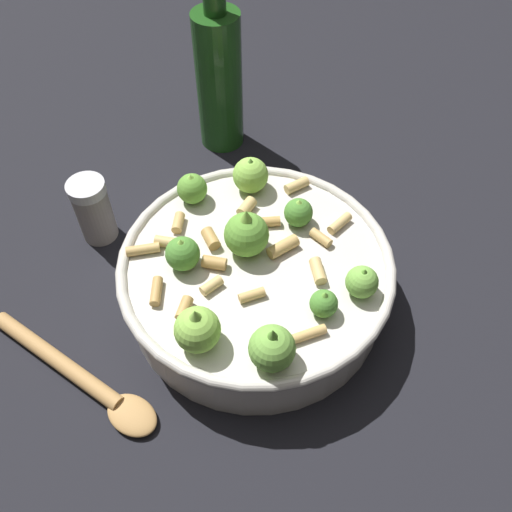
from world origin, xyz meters
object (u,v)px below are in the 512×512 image
object	(u,v)px
wooden_spoon	(82,378)
pepper_shaker	(93,210)
olive_oil_bottle	(219,78)
cooking_pan	(255,276)

from	to	relation	value
wooden_spoon	pepper_shaker	bearing A→B (deg)	-23.79
olive_oil_bottle	cooking_pan	bearing A→B (deg)	160.99
pepper_shaker	wooden_spoon	bearing A→B (deg)	156.21
olive_oil_bottle	wooden_spoon	world-z (taller)	olive_oil_bottle
olive_oil_bottle	wooden_spoon	size ratio (longest dim) A/B	1.17
cooking_pan	olive_oil_bottle	size ratio (longest dim) A/B	1.20
olive_oil_bottle	wooden_spoon	xyz separation A→B (m)	(-0.26, 0.28, -0.09)
cooking_pan	pepper_shaker	distance (m)	0.20
pepper_shaker	olive_oil_bottle	bearing A→B (deg)	-66.95
cooking_pan	wooden_spoon	xyz separation A→B (m)	(-0.01, 0.19, -0.03)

